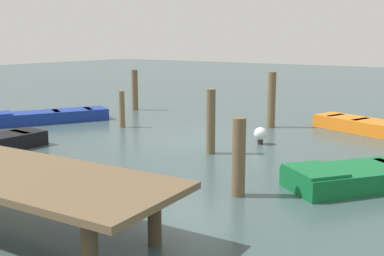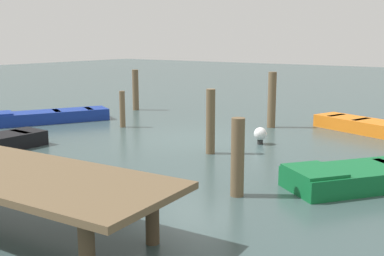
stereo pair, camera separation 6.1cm
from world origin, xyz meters
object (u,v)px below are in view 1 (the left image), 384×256
(dock_segment, at_px, (3,173))
(mooring_piling_near_left, at_px, (122,109))
(rowboat_orange, at_px, (368,126))
(mooring_piling_near_right, at_px, (211,122))
(mooring_piling_far_right, at_px, (271,100))
(mooring_piling_center, at_px, (135,90))
(rowboat_green, at_px, (378,174))
(marker_buoy, at_px, (260,134))
(rowboat_blue, at_px, (46,116))
(mooring_piling_mid_left, at_px, (239,157))

(dock_segment, bearing_deg, mooring_piling_near_left, -63.02)
(rowboat_orange, height_order, mooring_piling_near_right, mooring_piling_near_right)
(rowboat_orange, relative_size, mooring_piling_near_right, 2.19)
(mooring_piling_near_left, xyz_separation_m, mooring_piling_far_right, (-4.06, -2.82, 0.31))
(mooring_piling_near_right, height_order, mooring_piling_center, mooring_piling_near_right)
(rowboat_green, distance_m, mooring_piling_far_right, 6.38)
(rowboat_green, bearing_deg, mooring_piling_near_left, -64.31)
(rowboat_orange, bearing_deg, dock_segment, -83.86)
(marker_buoy, bearing_deg, rowboat_blue, 8.86)
(mooring_piling_far_right, bearing_deg, rowboat_blue, 28.30)
(mooring_piling_near_left, bearing_deg, rowboat_orange, -151.94)
(mooring_piling_near_right, relative_size, mooring_piling_near_left, 1.37)
(mooring_piling_far_right, height_order, mooring_piling_mid_left, mooring_piling_far_right)
(mooring_piling_center, bearing_deg, marker_buoy, 158.60)
(mooring_piling_near_left, bearing_deg, mooring_piling_mid_left, 149.56)
(mooring_piling_near_right, bearing_deg, marker_buoy, -107.84)
(mooring_piling_near_right, height_order, marker_buoy, mooring_piling_near_right)
(rowboat_green, bearing_deg, rowboat_orange, -126.85)
(mooring_piling_center, bearing_deg, mooring_piling_far_right, 177.19)
(mooring_piling_center, height_order, mooring_piling_near_left, mooring_piling_center)
(mooring_piling_center, height_order, mooring_piling_far_right, mooring_piling_far_right)
(rowboat_blue, xyz_separation_m, mooring_piling_near_right, (-7.20, 0.50, 0.62))
(rowboat_green, relative_size, mooring_piling_mid_left, 2.58)
(mooring_piling_near_right, xyz_separation_m, mooring_piling_far_right, (0.32, -4.20, 0.09))
(mooring_piling_near_left, height_order, mooring_piling_mid_left, mooring_piling_mid_left)
(mooring_piling_near_left, bearing_deg, rowboat_green, 169.13)
(rowboat_blue, distance_m, rowboat_green, 11.41)
(rowboat_blue, height_order, mooring_piling_center, mooring_piling_center)
(mooring_piling_center, bearing_deg, dock_segment, 122.20)
(dock_segment, relative_size, mooring_piling_center, 3.69)
(mooring_piling_mid_left, bearing_deg, mooring_piling_near_left, -30.44)
(dock_segment, xyz_separation_m, mooring_piling_mid_left, (-2.31, -3.34, -0.11))
(mooring_piling_mid_left, bearing_deg, mooring_piling_center, -38.45)
(dock_segment, height_order, mooring_piling_mid_left, mooring_piling_mid_left)
(rowboat_orange, relative_size, mooring_piling_mid_left, 2.45)
(rowboat_blue, xyz_separation_m, mooring_piling_mid_left, (-9.41, 2.99, 0.53))
(rowboat_green, relative_size, mooring_piling_center, 2.31)
(dock_segment, distance_m, mooring_piling_near_left, 8.40)
(mooring_piling_near_right, distance_m, mooring_piling_near_left, 4.60)
(rowboat_green, distance_m, mooring_piling_center, 11.81)
(dock_segment, height_order, rowboat_orange, dock_segment)
(rowboat_blue, relative_size, mooring_piling_center, 2.51)
(rowboat_orange, bearing_deg, mooring_piling_near_left, -132.03)
(rowboat_blue, xyz_separation_m, mooring_piling_center, (-0.60, -4.01, 0.61))
(marker_buoy, bearing_deg, mooring_piling_near_right, 72.16)
(rowboat_green, height_order, mooring_piling_center, mooring_piling_center)
(mooring_piling_center, xyz_separation_m, mooring_piling_near_left, (-2.22, 3.12, -0.22))
(mooring_piling_near_right, distance_m, mooring_piling_center, 8.00)
(rowboat_blue, relative_size, mooring_piling_mid_left, 2.81)
(rowboat_orange, height_order, marker_buoy, marker_buoy)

